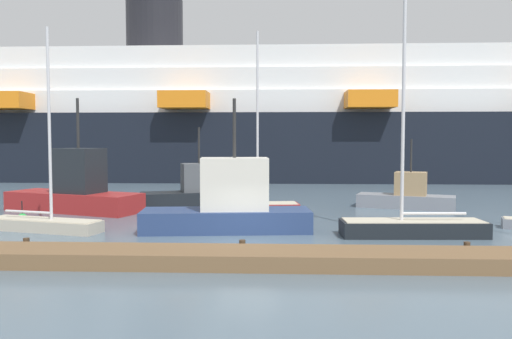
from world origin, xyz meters
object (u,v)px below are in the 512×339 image
at_px(sailboat_2, 43,221).
at_px(channel_buoy_0, 22,218).
at_px(sailboat_4, 413,225).
at_px(cruise_ship, 353,121).
at_px(fishing_boat_2, 407,196).
at_px(fishing_boat_1, 76,191).
at_px(sailboat_0, 250,206).
at_px(fishing_boat_0, 196,191).
at_px(fishing_boat_3, 230,205).

relative_size(sailboat_2, channel_buoy_0, 8.16).
relative_size(sailboat_4, cruise_ship, 0.08).
xyz_separation_m(fishing_boat_2, channel_buoy_0, (-22.41, -7.33, -0.52)).
height_order(fishing_boat_1, channel_buoy_0, fishing_boat_1).
bearing_deg(fishing_boat_2, fishing_boat_1, -154.35).
height_order(sailboat_0, fishing_boat_1, sailboat_0).
xyz_separation_m(fishing_boat_0, fishing_boat_2, (14.30, -1.10, -0.17)).
xyz_separation_m(sailboat_0, fishing_boat_1, (-11.09, 0.53, 0.82)).
relative_size(fishing_boat_3, channel_buoy_0, 6.96).
distance_m(fishing_boat_1, cruise_ship, 37.72).
height_order(sailboat_0, sailboat_4, sailboat_4).
xyz_separation_m(fishing_boat_1, fishing_boat_2, (21.38, 2.54, -0.52)).
bearing_deg(channel_buoy_0, sailboat_0, 19.34).
bearing_deg(channel_buoy_0, sailboat_4, -7.88).
bearing_deg(fishing_boat_0, sailboat_2, -138.39).
distance_m(fishing_boat_2, channel_buoy_0, 23.58).
distance_m(sailboat_0, fishing_boat_2, 10.74).
bearing_deg(fishing_boat_0, sailboat_4, -62.25).
relative_size(sailboat_4, fishing_boat_1, 1.21).
bearing_deg(fishing_boat_0, cruise_ship, 41.93).
xyz_separation_m(sailboat_0, sailboat_4, (8.07, -7.05, 0.05)).
bearing_deg(fishing_boat_2, channel_buoy_0, -143.02).
relative_size(sailboat_4, fishing_boat_2, 1.74).
xyz_separation_m(fishing_boat_2, cruise_ship, (0.33, 27.82, 5.93)).
bearing_deg(sailboat_2, fishing_boat_3, 17.40).
bearing_deg(channel_buoy_0, fishing_boat_3, -8.87).
bearing_deg(sailboat_0, fishing_boat_2, 8.84).
xyz_separation_m(sailboat_4, cruise_ship, (2.55, 37.95, 6.19)).
bearing_deg(sailboat_2, fishing_boat_1, 114.38).
height_order(sailboat_4, fishing_boat_1, sailboat_4).
bearing_deg(sailboat_4, sailboat_2, -4.41).
distance_m(sailboat_2, fishing_boat_0, 12.17).
xyz_separation_m(sailboat_2, fishing_boat_1, (-1.18, 7.00, 0.82)).
xyz_separation_m(sailboat_2, cruise_ship, (20.53, 37.36, 6.24)).
relative_size(sailboat_4, fishing_boat_0, 1.50).
relative_size(sailboat_0, fishing_boat_2, 1.70).
xyz_separation_m(sailboat_2, channel_buoy_0, (-2.21, 2.21, -0.21)).
distance_m(sailboat_4, channel_buoy_0, 20.39).
distance_m(sailboat_4, cruise_ship, 38.53).
relative_size(sailboat_0, cruise_ship, 0.08).
bearing_deg(cruise_ship, fishing_boat_1, -125.73).
height_order(sailboat_2, fishing_boat_1, sailboat_2).
xyz_separation_m(sailboat_0, fishing_boat_0, (-4.01, 4.17, 0.47)).
relative_size(sailboat_0, sailboat_2, 1.11).
distance_m(sailboat_2, fishing_boat_1, 7.14).
distance_m(sailboat_2, channel_buoy_0, 3.13).
bearing_deg(sailboat_0, fishing_boat_0, 126.11).
bearing_deg(sailboat_0, channel_buoy_0, -168.46).
relative_size(fishing_boat_1, fishing_boat_3, 1.10).
bearing_deg(sailboat_2, sailboat_0, 47.92).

